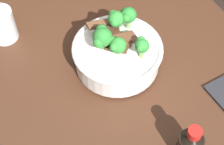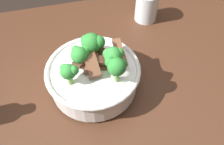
# 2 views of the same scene
# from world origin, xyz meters

# --- Properties ---
(dining_table) EXTENTS (1.29, 0.77, 0.78)m
(dining_table) POSITION_xyz_m (0.00, 0.00, 0.67)
(dining_table) COLOR #472819
(dining_table) RESTS_ON ground
(rice_bowl) EXTENTS (0.23, 0.23, 0.14)m
(rice_bowl) POSITION_xyz_m (-0.15, -0.01, 0.83)
(rice_bowl) COLOR white
(rice_bowl) RESTS_ON dining_table
(drinking_glass) EXTENTS (0.07, 0.07, 0.09)m
(drinking_glass) POSITION_xyz_m (0.08, 0.22, 0.82)
(drinking_glass) COLOR white
(drinking_glass) RESTS_ON dining_table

